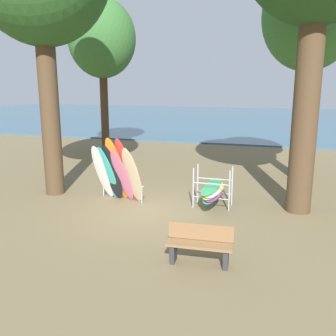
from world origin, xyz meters
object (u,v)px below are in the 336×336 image
object	(u,v)px
tree_mid_behind	(310,18)
park_bench	(200,243)
leaning_board_pile	(117,173)
tree_far_left_back	(102,39)
board_storage_rack	(213,190)

from	to	relation	value
tree_mid_behind	park_bench	size ratio (longest dim) A/B	5.78
leaning_board_pile	park_bench	bearing A→B (deg)	-43.92
tree_far_left_back	leaning_board_pile	world-z (taller)	tree_far_left_back
park_bench	tree_far_left_back	bearing A→B (deg)	124.79
leaning_board_pile	tree_mid_behind	bearing A→B (deg)	41.54
tree_mid_behind	leaning_board_pile	xyz separation A→B (m)	(-5.62, -4.98, -5.12)
board_storage_rack	park_bench	world-z (taller)	board_storage_rack
tree_mid_behind	park_bench	distance (m)	10.24
board_storage_rack	park_bench	distance (m)	3.83
tree_mid_behind	board_storage_rack	distance (m)	7.61
tree_far_left_back	park_bench	bearing A→B (deg)	-55.21
tree_mid_behind	leaning_board_pile	size ratio (longest dim) A/B	3.78
tree_far_left_back	park_bench	size ratio (longest dim) A/B	5.68
tree_mid_behind	leaning_board_pile	world-z (taller)	tree_mid_behind
tree_mid_behind	tree_far_left_back	xyz separation A→B (m)	(-10.03, 2.99, -0.11)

